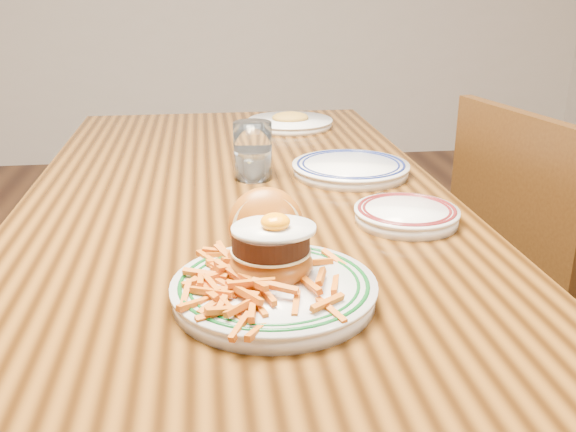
{
  "coord_description": "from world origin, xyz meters",
  "views": [
    {
      "loc": [
        -0.06,
        -1.26,
        1.16
      ],
      "look_at": [
        0.04,
        -0.45,
        0.85
      ],
      "focal_mm": 40.0,
      "sensor_mm": 36.0,
      "label": 1
    }
  ],
  "objects": [
    {
      "name": "table",
      "position": [
        0.0,
        0.0,
        0.66
      ],
      "size": [
        0.85,
        1.6,
        0.75
      ],
      "color": "black",
      "rests_on": "floor"
    },
    {
      "name": "chair_right",
      "position": [
        0.7,
        -0.02,
        0.48
      ],
      "size": [
        0.49,
        0.49,
        0.9
      ],
      "rotation": [
        0.0,
        0.0,
        3.33
      ],
      "color": "#39220B",
      "rests_on": "floor"
    },
    {
      "name": "main_plate",
      "position": [
        0.02,
        -0.48,
        0.79
      ],
      "size": [
        0.28,
        0.28,
        0.13
      ],
      "rotation": [
        0.0,
        0.0,
        0.0
      ],
      "color": "silver",
      "rests_on": "table"
    },
    {
      "name": "side_plate",
      "position": [
        0.28,
        -0.23,
        0.77
      ],
      "size": [
        0.18,
        0.2,
        0.03
      ],
      "rotation": [
        0.0,
        0.0,
        -0.31
      ],
      "color": "silver",
      "rests_on": "table"
    },
    {
      "name": "rear_plate",
      "position": [
        0.25,
        0.07,
        0.77
      ],
      "size": [
        0.26,
        0.26,
        0.03
      ],
      "rotation": [
        0.0,
        0.0,
        0.27
      ],
      "color": "silver",
      "rests_on": "table"
    },
    {
      "name": "water_glass",
      "position": [
        0.04,
        0.07,
        0.8
      ],
      "size": [
        0.08,
        0.08,
        0.12
      ],
      "color": "white",
      "rests_on": "table"
    },
    {
      "name": "far_plate",
      "position": [
        0.18,
        0.56,
        0.76
      ],
      "size": [
        0.24,
        0.24,
        0.04
      ],
      "rotation": [
        0.0,
        0.0,
        0.08
      ],
      "color": "silver",
      "rests_on": "table"
    }
  ]
}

